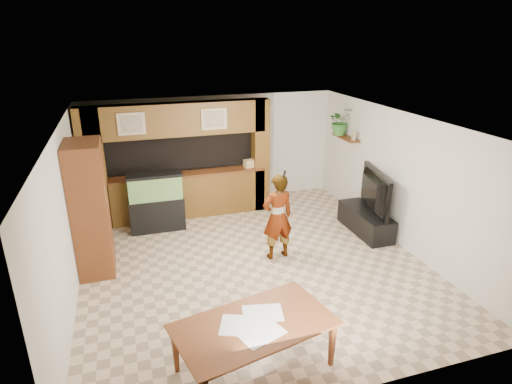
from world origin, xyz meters
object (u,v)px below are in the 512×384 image
object	(u,v)px
pantry_cabinet	(90,209)
aquarium	(156,203)
dining_table	(256,348)
person	(278,217)
television	(368,191)

from	to	relation	value
pantry_cabinet	aquarium	xyz separation A→B (m)	(1.18, 1.32, -0.54)
dining_table	aquarium	bearing A→B (deg)	87.06
pantry_cabinet	dining_table	world-z (taller)	pantry_cabinet
pantry_cabinet	aquarium	size ratio (longest dim) A/B	1.84
dining_table	person	bearing A→B (deg)	52.11
television	person	size ratio (longest dim) A/B	0.91
aquarium	dining_table	xyz separation A→B (m)	(0.77, -4.53, -0.28)
television	dining_table	distance (m)	4.62
pantry_cabinet	dining_table	distance (m)	3.85
pantry_cabinet	dining_table	size ratio (longest dim) A/B	1.20
pantry_cabinet	person	world-z (taller)	pantry_cabinet
pantry_cabinet	dining_table	xyz separation A→B (m)	(1.96, -3.21, -0.82)
television	aquarium	bearing A→B (deg)	83.92
pantry_cabinet	person	distance (m)	3.27
aquarium	pantry_cabinet	bearing A→B (deg)	-131.17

